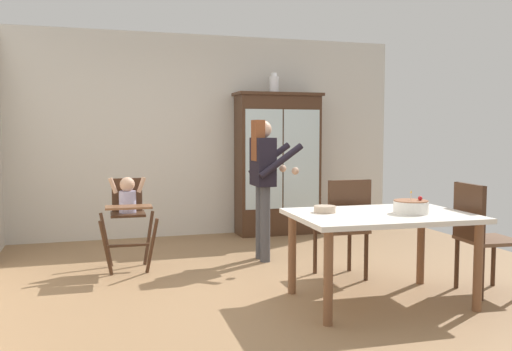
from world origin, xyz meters
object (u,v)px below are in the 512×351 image
at_px(china_cabinet, 278,163).
at_px(dining_chair_far_side, 345,222).
at_px(ceramic_vase, 274,84).
at_px(high_chair_with_toddler, 128,206).
at_px(adult_person, 264,172).
at_px(dining_table, 381,224).
at_px(dining_chair_right_end, 479,230).
at_px(serving_bowl, 325,209).
at_px(birthday_cake, 411,207).

relative_size(china_cabinet, dining_chair_far_side, 2.01).
height_order(ceramic_vase, high_chair_with_toddler, ceramic_vase).
bearing_deg(adult_person, dining_table, -164.50).
xyz_separation_m(ceramic_vase, dining_chair_right_end, (0.77, -3.20, -1.49)).
bearing_deg(adult_person, china_cabinet, -24.33).
bearing_deg(serving_bowl, adult_person, 91.27).
bearing_deg(dining_chair_right_end, adult_person, 43.51).
bearing_deg(dining_table, adult_person, 104.92).
xyz_separation_m(ceramic_vase, adult_person, (-0.62, -1.45, -1.08)).
height_order(ceramic_vase, dining_chair_far_side, ceramic_vase).
bearing_deg(dining_table, birthday_cake, -20.09).
relative_size(dining_table, birthday_cake, 5.26).
bearing_deg(ceramic_vase, adult_person, -113.01).
xyz_separation_m(serving_bowl, dining_chair_far_side, (0.45, 0.54, -0.21)).
bearing_deg(dining_chair_far_side, ceramic_vase, -91.20).
height_order(dining_table, dining_chair_far_side, dining_chair_far_side).
distance_m(serving_bowl, dining_chair_right_end, 1.39).
height_order(ceramic_vase, adult_person, ceramic_vase).
height_order(high_chair_with_toddler, birthday_cake, high_chair_with_toddler).
relative_size(china_cabinet, ceramic_vase, 7.15).
height_order(high_chair_with_toddler, dining_chair_far_side, dining_chair_far_side).
relative_size(ceramic_vase, dining_chair_right_end, 0.28).
relative_size(serving_bowl, dining_chair_far_side, 0.19).
xyz_separation_m(china_cabinet, serving_bowl, (-0.64, -2.99, -0.20)).
relative_size(dining_table, dining_chair_far_side, 1.53).
distance_m(high_chair_with_toddler, dining_chair_right_end, 3.33).
relative_size(ceramic_vase, dining_chair_far_side, 0.28).
relative_size(high_chair_with_toddler, serving_bowl, 5.28).
relative_size(adult_person, dining_chair_far_side, 1.59).
distance_m(dining_chair_far_side, dining_chair_right_end, 1.17).
height_order(dining_table, dining_chair_right_end, dining_chair_right_end).
bearing_deg(dining_chair_right_end, china_cabinet, 17.69).
relative_size(birthday_cake, dining_chair_right_end, 0.29).
distance_m(adult_person, serving_bowl, 1.55).
relative_size(high_chair_with_toddler, dining_table, 0.65).
bearing_deg(adult_person, serving_bowl, -178.15).
distance_m(dining_table, dining_chair_far_side, 0.72).
bearing_deg(serving_bowl, dining_table, -22.33).
bearing_deg(birthday_cake, dining_table, 159.91).
xyz_separation_m(ceramic_vase, dining_table, (-0.16, -3.16, -1.40)).
bearing_deg(birthday_cake, ceramic_vase, 91.16).
bearing_deg(birthday_cake, china_cabinet, 90.18).
distance_m(high_chair_with_toddler, dining_table, 2.56).
distance_m(high_chair_with_toddler, serving_bowl, 2.13).
bearing_deg(ceramic_vase, serving_bowl, -101.00).
bearing_deg(china_cabinet, adult_person, -114.91).
xyz_separation_m(high_chair_with_toddler, dining_table, (1.90, -1.71, -0.01)).
xyz_separation_m(adult_person, dining_chair_far_side, (0.49, -1.00, -0.41)).
height_order(adult_person, dining_chair_far_side, adult_person).
distance_m(birthday_cake, dining_chair_right_end, 0.75).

